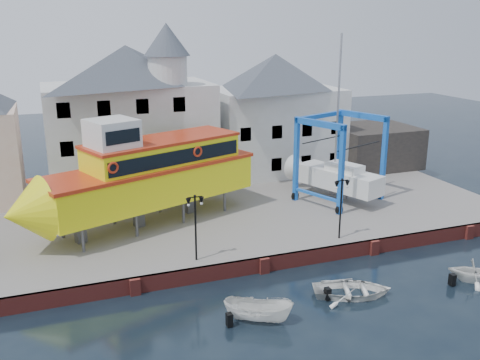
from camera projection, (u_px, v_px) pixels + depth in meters
name	position (u px, v px, depth m)	size (l,w,h in m)	color
ground	(264.00, 273.00, 33.31)	(140.00, 140.00, 0.00)	black
hardstanding	(211.00, 210.00, 43.07)	(44.00, 22.00, 1.00)	slate
quay_wall	(263.00, 265.00, 33.27)	(44.00, 0.47, 1.00)	maroon
building_white_main	(131.00, 115.00, 46.18)	(14.00, 8.30, 14.00)	beige
building_white_right	(275.00, 113.00, 51.54)	(12.00, 8.00, 11.20)	beige
shed_dark	(372.00, 146.00, 54.09)	(8.00, 7.00, 4.00)	black
lamp_post_left	(195.00, 211.00, 31.89)	(1.12, 0.32, 4.20)	black
lamp_post_right	(341.00, 193.00, 35.21)	(1.12, 0.32, 4.20)	black
tour_boat	(137.00, 176.00, 37.21)	(18.48, 10.53, 7.90)	#59595E
travel_lift	(332.00, 172.00, 43.99)	(7.50, 8.98, 13.25)	#1354AD
motorboat_a	(258.00, 321.00, 27.92)	(1.38, 3.68, 1.42)	white
motorboat_b	(352.00, 295.00, 30.54)	(3.18, 4.45, 0.92)	white
motorboat_c	(473.00, 281.00, 32.18)	(2.52, 2.92, 1.54)	white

